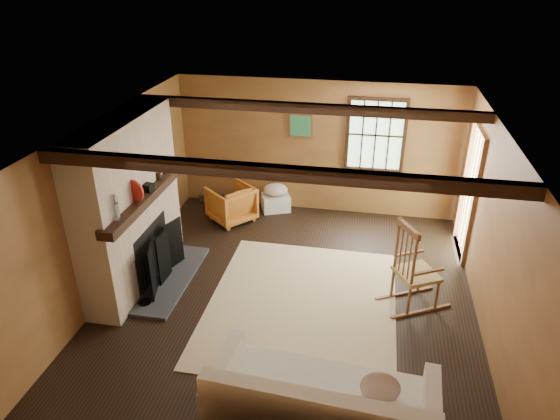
% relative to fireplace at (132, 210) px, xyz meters
% --- Properties ---
extents(ground, '(5.50, 5.50, 0.00)m').
position_rel_fireplace_xyz_m(ground, '(2.23, 0.00, -1.10)').
color(ground, black).
rests_on(ground, ground).
extents(room_envelope, '(5.02, 5.52, 2.44)m').
position_rel_fireplace_xyz_m(room_envelope, '(2.45, 0.26, 0.53)').
color(room_envelope, '#915D33').
rests_on(room_envelope, ground).
extents(fireplace, '(1.02, 2.30, 2.40)m').
position_rel_fireplace_xyz_m(fireplace, '(0.00, 0.00, 0.00)').
color(fireplace, '#A66440').
rests_on(fireplace, ground).
extents(rug, '(2.50, 3.00, 0.01)m').
position_rel_fireplace_xyz_m(rug, '(2.43, -0.20, -1.10)').
color(rug, tan).
rests_on(rug, ground).
extents(rocking_chair, '(1.02, 0.84, 1.25)m').
position_rel_fireplace_xyz_m(rocking_chair, '(3.86, 0.10, -0.58)').
color(rocking_chair, tan).
rests_on(rocking_chair, ground).
extents(sofa, '(2.22, 1.09, 0.88)m').
position_rel_fireplace_xyz_m(sofa, '(2.92, -2.21, -0.79)').
color(sofa, beige).
rests_on(sofa, ground).
extents(firewood_pile, '(0.60, 0.11, 0.22)m').
position_rel_fireplace_xyz_m(firewood_pile, '(0.32, 2.59, -0.99)').
color(firewood_pile, brown).
rests_on(firewood_pile, ground).
extents(laundry_basket, '(0.61, 0.54, 0.30)m').
position_rel_fireplace_xyz_m(laundry_basket, '(1.51, 2.55, -0.95)').
color(laundry_basket, white).
rests_on(laundry_basket, ground).
extents(basket_pillow, '(0.55, 0.50, 0.22)m').
position_rel_fireplace_xyz_m(basket_pillow, '(1.51, 2.55, -0.69)').
color(basket_pillow, beige).
rests_on(basket_pillow, laundry_basket).
extents(armchair, '(1.00, 1.00, 0.65)m').
position_rel_fireplace_xyz_m(armchair, '(0.82, 2.00, -0.78)').
color(armchair, '#BF6026').
rests_on(armchair, ground).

